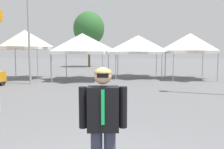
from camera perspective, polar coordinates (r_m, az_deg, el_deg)
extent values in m
cylinder|color=#9E9EA3|center=(16.70, -17.46, 2.45)|extent=(0.06, 0.06, 2.35)
cylinder|color=#9E9EA3|center=(20.44, -22.21, 2.81)|extent=(0.06, 0.06, 2.35)
cylinder|color=#9E9EA3|center=(19.40, -14.53, 2.92)|extent=(0.06, 0.06, 2.35)
pyramid|color=white|center=(18.56, -20.26, 8.15)|extent=(3.07, 3.07, 1.21)
cube|color=white|center=(18.53, -20.19, 5.98)|extent=(3.04, 3.04, 0.20)
cylinder|color=#9E9EA3|center=(15.70, -14.36, 1.76)|extent=(0.06, 0.06, 2.03)
cylinder|color=#9E9EA3|center=(14.91, -2.25, 1.74)|extent=(0.06, 0.06, 2.03)
cylinder|color=#9E9EA3|center=(18.85, -10.95, 2.42)|extent=(0.06, 0.06, 2.03)
cylinder|color=#9E9EA3|center=(18.20, -0.86, 2.42)|extent=(0.06, 0.06, 2.03)
pyramid|color=white|center=(16.82, -7.18, 7.70)|extent=(3.71, 3.71, 1.25)
cube|color=white|center=(16.81, -7.15, 5.23)|extent=(3.67, 3.67, 0.20)
cylinder|color=#9E9EA3|center=(16.95, 0.92, 2.16)|extent=(0.06, 0.06, 2.01)
cylinder|color=#9E9EA3|center=(17.10, 11.91, 2.07)|extent=(0.06, 0.06, 2.01)
cylinder|color=#9E9EA3|center=(20.21, 1.40, 2.69)|extent=(0.06, 0.06, 2.01)
cylinder|color=#9E9EA3|center=(20.33, 10.64, 2.62)|extent=(0.06, 0.06, 2.01)
pyramid|color=white|center=(18.56, 6.27, 7.44)|extent=(3.56, 3.56, 1.25)
cube|color=white|center=(18.55, 6.25, 5.20)|extent=(3.53, 3.53, 0.20)
cylinder|color=#9E9EA3|center=(16.34, 14.54, 1.99)|extent=(0.06, 0.06, 2.08)
cylinder|color=#9E9EA3|center=(17.21, 24.10, 1.85)|extent=(0.06, 0.06, 2.08)
cylinder|color=#9E9EA3|center=(19.21, 12.68, 2.52)|extent=(0.06, 0.06, 2.08)
cylinder|color=#9E9EA3|center=(19.95, 20.98, 2.40)|extent=(0.06, 0.06, 2.08)
pyramid|color=white|center=(18.11, 18.23, 7.47)|extent=(3.10, 3.10, 1.24)
cube|color=white|center=(18.09, 18.17, 5.19)|extent=(3.08, 3.08, 0.20)
cylinder|color=black|center=(15.36, -24.98, -1.56)|extent=(0.27, 0.51, 0.48)
cube|color=black|center=(3.22, -2.17, -8.23)|extent=(0.43, 0.26, 0.60)
cylinder|color=black|center=(3.23, -7.01, -7.85)|extent=(0.11, 0.11, 0.56)
cylinder|color=black|center=(3.22, 2.69, -7.86)|extent=(0.11, 0.11, 0.56)
sphere|color=#D8A884|center=(3.14, -2.20, -0.32)|extent=(0.23, 0.23, 0.23)
ellipsoid|color=tan|center=(3.14, -2.20, 0.41)|extent=(0.23, 0.23, 0.14)
cube|color=black|center=(3.04, -2.24, -0.24)|extent=(0.15, 0.03, 0.06)
cube|color=#19BF59|center=(3.08, -2.22, -7.91)|extent=(0.04, 0.01, 0.46)
cylinder|color=#9E9EA3|center=(15.49, -19.45, 12.70)|extent=(0.14, 0.14, 8.03)
cylinder|color=brown|center=(31.58, -5.52, 4.93)|extent=(0.28, 0.28, 3.39)
ellipsoid|color=#2D662D|center=(31.72, -5.58, 10.92)|extent=(4.04, 4.04, 4.44)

